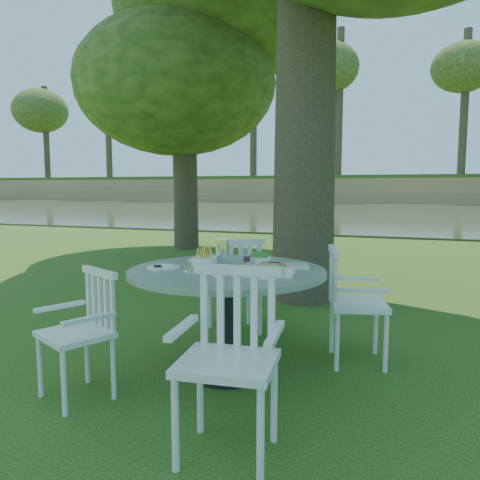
% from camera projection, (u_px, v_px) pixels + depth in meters
% --- Properties ---
extents(ground, '(140.00, 140.00, 0.00)m').
position_uv_depth(ground, '(234.00, 319.00, 5.10)').
color(ground, '#1D400D').
rests_on(ground, ground).
extents(table, '(1.48, 1.48, 0.82)m').
position_uv_depth(table, '(227.00, 288.00, 3.52)').
color(table, black).
rests_on(table, ground).
extents(chair_ne, '(0.55, 0.57, 0.94)m').
position_uv_depth(chair_ne, '(347.00, 296.00, 3.81)').
color(chair_ne, white).
rests_on(chair_ne, ground).
extents(chair_nw, '(0.64, 0.64, 0.94)m').
position_uv_depth(chair_nw, '(237.00, 279.00, 4.53)').
color(chair_nw, white).
rests_on(chair_nw, ground).
extents(chair_sw, '(0.57, 0.56, 0.87)m').
position_uv_depth(chair_sw, '(87.00, 323.00, 3.20)').
color(chair_sw, white).
rests_on(chair_sw, ground).
extents(chair_se, '(0.55, 0.52, 0.99)m').
position_uv_depth(chair_se, '(232.00, 344.00, 2.55)').
color(chair_se, white).
rests_on(chair_se, ground).
extents(tableware, '(1.19, 0.81, 0.20)m').
position_uv_depth(tableware, '(230.00, 262.00, 3.59)').
color(tableware, white).
rests_on(tableware, table).
extents(river, '(100.00, 28.00, 0.12)m').
position_uv_depth(river, '(375.00, 212.00, 26.62)').
color(river, '#373C23').
rests_on(river, ground).
extents(far_bank, '(100.00, 18.00, 15.20)m').
position_uv_depth(far_bank, '(393.00, 123.00, 42.66)').
color(far_bank, '#A57F4D').
rests_on(far_bank, ground).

